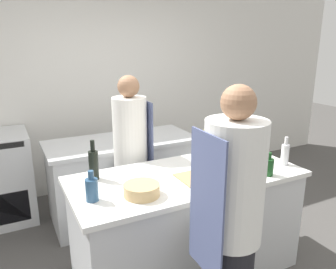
{
  "coord_description": "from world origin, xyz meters",
  "views": [
    {
      "loc": [
        -1.28,
        -2.14,
        1.94
      ],
      "look_at": [
        0.0,
        0.35,
        1.15
      ],
      "focal_mm": 35.0,
      "sensor_mm": 36.0,
      "label": 1
    }
  ],
  "objects": [
    {
      "name": "ground_plane",
      "position": [
        0.0,
        0.0,
        0.0
      ],
      "size": [
        16.0,
        16.0,
        0.0
      ],
      "primitive_type": "plane",
      "color": "#4C4947"
    },
    {
      "name": "wall_back",
      "position": [
        0.0,
        2.13,
        1.4
      ],
      "size": [
        8.0,
        0.06,
        2.8
      ],
      "color": "silver",
      "rests_on": "ground_plane"
    },
    {
      "name": "prep_counter",
      "position": [
        0.0,
        0.0,
        0.45
      ],
      "size": [
        1.91,
        0.85,
        0.9
      ],
      "color": "silver",
      "rests_on": "ground_plane"
    },
    {
      "name": "pass_counter",
      "position": [
        -0.15,
        1.18,
        0.45
      ],
      "size": [
        1.64,
        0.74,
        0.9
      ],
      "color": "silver",
      "rests_on": "ground_plane"
    },
    {
      "name": "chef_at_prep_near",
      "position": [
        -0.15,
        -0.76,
        0.87
      ],
      "size": [
        0.37,
        0.36,
        1.73
      ],
      "rotation": [
        0.0,
        0.0,
        1.55
      ],
      "color": "black",
      "rests_on": "ground_plane"
    },
    {
      "name": "chef_at_stove",
      "position": [
        -0.23,
        0.67,
        0.84
      ],
      "size": [
        0.33,
        0.32,
        1.66
      ],
      "rotation": [
        0.0,
        0.0,
        -1.58
      ],
      "color": "black",
      "rests_on": "ground_plane"
    },
    {
      "name": "bottle_olive_oil",
      "position": [
        0.36,
        0.3,
        1.01
      ],
      "size": [
        0.06,
        0.06,
        0.26
      ],
      "color": "#B2A84C",
      "rests_on": "prep_counter"
    },
    {
      "name": "bottle_vinegar",
      "position": [
        0.31,
        -0.28,
        0.98
      ],
      "size": [
        0.09,
        0.09,
        0.2
      ],
      "color": "#5B2319",
      "rests_on": "prep_counter"
    },
    {
      "name": "bottle_wine",
      "position": [
        -0.81,
        -0.1,
        0.99
      ],
      "size": [
        0.09,
        0.09,
        0.22
      ],
      "color": "#2D5175",
      "rests_on": "prep_counter"
    },
    {
      "name": "bottle_cooking_oil",
      "position": [
        0.87,
        -0.2,
        1.01
      ],
      "size": [
        0.07,
        0.07,
        0.25
      ],
      "color": "silver",
      "rests_on": "prep_counter"
    },
    {
      "name": "bottle_sauce",
      "position": [
        0.57,
        -0.31,
        0.98
      ],
      "size": [
        0.09,
        0.09,
        0.19
      ],
      "color": "#19471E",
      "rests_on": "prep_counter"
    },
    {
      "name": "bottle_water",
      "position": [
        -0.7,
        0.25,
        1.03
      ],
      "size": [
        0.08,
        0.08,
        0.32
      ],
      "color": "black",
      "rests_on": "prep_counter"
    },
    {
      "name": "bowl_mixing_large",
      "position": [
        0.55,
        0.21,
        0.94
      ],
      "size": [
        0.25,
        0.25,
        0.08
      ],
      "color": "tan",
      "rests_on": "prep_counter"
    },
    {
      "name": "bowl_prep_small",
      "position": [
        -0.48,
        -0.19,
        0.95
      ],
      "size": [
        0.26,
        0.26,
        0.08
      ],
      "color": "tan",
      "rests_on": "prep_counter"
    },
    {
      "name": "cup",
      "position": [
        0.69,
        0.0,
        0.95
      ],
      "size": [
        0.08,
        0.08,
        0.09
      ],
      "color": "white",
      "rests_on": "prep_counter"
    },
    {
      "name": "cutting_board",
      "position": [
        0.1,
        -0.1,
        0.91
      ],
      "size": [
        0.43,
        0.27,
        0.01
      ],
      "color": "tan",
      "rests_on": "prep_counter"
    }
  ]
}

